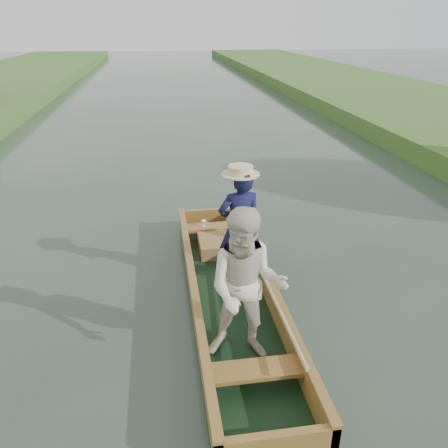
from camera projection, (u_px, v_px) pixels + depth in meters
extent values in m
plane|color=#283D30|center=(230.00, 304.00, 6.05)|extent=(120.00, 120.00, 0.00)
cube|color=black|center=(230.00, 302.00, 6.04)|extent=(1.10, 5.00, 0.08)
cube|color=olive|center=(193.00, 293.00, 5.88)|extent=(0.08, 5.00, 0.32)
cube|color=olive|center=(267.00, 286.00, 6.02)|extent=(0.08, 5.00, 0.32)
cube|color=olive|center=(209.00, 217.00, 8.16)|extent=(1.10, 0.08, 0.32)
cube|color=olive|center=(277.00, 447.00, 3.74)|extent=(1.10, 0.08, 0.32)
cube|color=olive|center=(193.00, 281.00, 5.81)|extent=(0.10, 5.00, 0.04)
cube|color=olive|center=(268.00, 275.00, 5.95)|extent=(0.10, 5.00, 0.04)
cube|color=olive|center=(213.00, 227.00, 7.63)|extent=(0.94, 0.30, 0.05)
cube|color=olive|center=(256.00, 370.00, 4.49)|extent=(0.94, 0.30, 0.05)
imported|color=#12133A|center=(240.00, 227.00, 6.15)|extent=(0.66, 0.48, 1.71)
cylinder|color=beige|center=(241.00, 172.00, 5.81)|extent=(0.52, 0.52, 0.12)
imported|color=beige|center=(247.00, 288.00, 4.64)|extent=(1.02, 0.88, 1.81)
cube|color=#9B5732|center=(224.00, 241.00, 7.37)|extent=(0.85, 0.90, 0.22)
sphere|color=tan|center=(243.00, 230.00, 7.22)|extent=(0.22, 0.22, 0.22)
sphere|color=tan|center=(243.00, 222.00, 7.14)|extent=(0.16, 0.16, 0.16)
sphere|color=tan|center=(240.00, 218.00, 7.10)|extent=(0.06, 0.06, 0.06)
sphere|color=tan|center=(247.00, 218.00, 7.12)|extent=(0.06, 0.06, 0.06)
sphere|color=tan|center=(244.00, 224.00, 7.09)|extent=(0.07, 0.07, 0.07)
sphere|color=tan|center=(237.00, 230.00, 7.17)|extent=(0.08, 0.08, 0.08)
sphere|color=tan|center=(249.00, 229.00, 7.20)|extent=(0.08, 0.08, 0.08)
sphere|color=tan|center=(240.00, 237.00, 7.22)|extent=(0.09, 0.09, 0.09)
sphere|color=tan|center=(246.00, 236.00, 7.24)|extent=(0.09, 0.09, 0.09)
cylinder|color=silver|center=(204.00, 226.00, 7.60)|extent=(0.07, 0.07, 0.01)
cylinder|color=silver|center=(204.00, 224.00, 7.58)|extent=(0.01, 0.01, 0.08)
ellipsoid|color=silver|center=(204.00, 221.00, 7.56)|extent=(0.09, 0.09, 0.05)
cylinder|color=tan|center=(260.00, 270.00, 6.00)|extent=(0.04, 4.02, 0.18)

